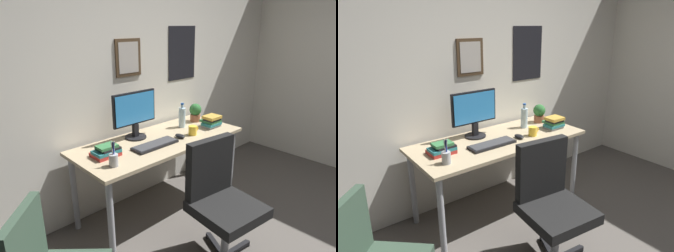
% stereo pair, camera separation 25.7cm
% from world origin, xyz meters
% --- Properties ---
extents(wall_back, '(4.40, 0.10, 2.60)m').
position_xyz_m(wall_back, '(0.00, 2.15, 1.30)').
color(wall_back, silver).
rests_on(wall_back, ground_plane).
extents(desk, '(1.63, 0.69, 0.74)m').
position_xyz_m(desk, '(-0.12, 1.73, 0.66)').
color(desk, tan).
rests_on(desk, ground_plane).
extents(office_chair, '(0.57, 0.57, 0.95)m').
position_xyz_m(office_chair, '(-0.23, 0.94, 0.53)').
color(office_chair, black).
rests_on(office_chair, ground_plane).
extents(monitor, '(0.46, 0.20, 0.43)m').
position_xyz_m(monitor, '(-0.26, 1.91, 0.98)').
color(monitor, black).
rests_on(monitor, desk).
extents(keyboard, '(0.43, 0.15, 0.03)m').
position_xyz_m(keyboard, '(-0.27, 1.63, 0.75)').
color(keyboard, black).
rests_on(keyboard, desk).
extents(computer_mouse, '(0.06, 0.11, 0.04)m').
position_xyz_m(computer_mouse, '(0.03, 1.62, 0.76)').
color(computer_mouse, black).
rests_on(computer_mouse, desk).
extents(water_bottle, '(0.07, 0.07, 0.25)m').
position_xyz_m(water_bottle, '(0.28, 1.83, 0.84)').
color(water_bottle, silver).
rests_on(water_bottle, desk).
extents(coffee_mug_near, '(0.12, 0.08, 0.09)m').
position_xyz_m(coffee_mug_near, '(0.18, 1.60, 0.78)').
color(coffee_mug_near, yellow).
rests_on(coffee_mug_near, desk).
extents(potted_plant, '(0.13, 0.13, 0.19)m').
position_xyz_m(potted_plant, '(0.52, 1.87, 0.84)').
color(potted_plant, brown).
rests_on(potted_plant, desk).
extents(pen_cup, '(0.07, 0.07, 0.20)m').
position_xyz_m(pen_cup, '(-0.75, 1.55, 0.79)').
color(pen_cup, '#9EA0A5').
rests_on(pen_cup, desk).
extents(book_stack_left, '(0.21, 0.17, 0.10)m').
position_xyz_m(book_stack_left, '(-0.69, 1.74, 0.78)').
color(book_stack_left, '#B22D28').
rests_on(book_stack_left, desk).
extents(book_stack_right, '(0.19, 0.18, 0.12)m').
position_xyz_m(book_stack_right, '(0.50, 1.63, 0.80)').
color(book_stack_right, gray).
rests_on(book_stack_right, desk).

